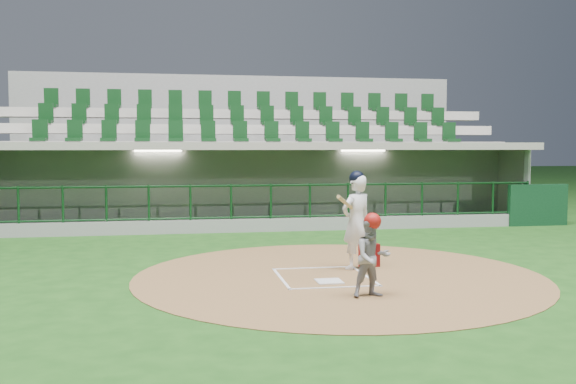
% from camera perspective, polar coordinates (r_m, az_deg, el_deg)
% --- Properties ---
extents(ground, '(120.00, 120.00, 0.00)m').
position_cam_1_polar(ground, '(11.55, 2.85, -7.33)').
color(ground, '#174313').
rests_on(ground, ground).
extents(dirt_circle, '(7.20, 7.20, 0.01)m').
position_cam_1_polar(dirt_circle, '(11.43, 4.55, -7.43)').
color(dirt_circle, brown).
rests_on(dirt_circle, ground).
extents(home_plate, '(0.43, 0.43, 0.02)m').
position_cam_1_polar(home_plate, '(10.88, 3.67, -7.93)').
color(home_plate, silver).
rests_on(home_plate, dirt_circle).
extents(batter_box_chalk, '(1.55, 1.80, 0.01)m').
position_cam_1_polar(batter_box_chalk, '(11.26, 3.19, -7.54)').
color(batter_box_chalk, white).
rests_on(batter_box_chalk, ground).
extents(dugout_structure, '(16.40, 3.70, 3.00)m').
position_cam_1_polar(dugout_structure, '(19.10, -1.93, 0.06)').
color(dugout_structure, slate).
rests_on(dugout_structure, ground).
extents(seating_deck, '(17.00, 6.72, 5.15)m').
position_cam_1_polar(seating_deck, '(22.11, -3.41, 1.80)').
color(seating_deck, gray).
rests_on(seating_deck, ground).
extents(batter, '(0.92, 0.97, 1.83)m').
position_cam_1_polar(batter, '(11.92, 6.09, -2.49)').
color(batter, white).
rests_on(batter, dirt_circle).
extents(catcher, '(0.64, 0.53, 1.28)m').
position_cam_1_polar(catcher, '(9.77, 7.48, -5.63)').
color(catcher, gray).
rests_on(catcher, dirt_circle).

